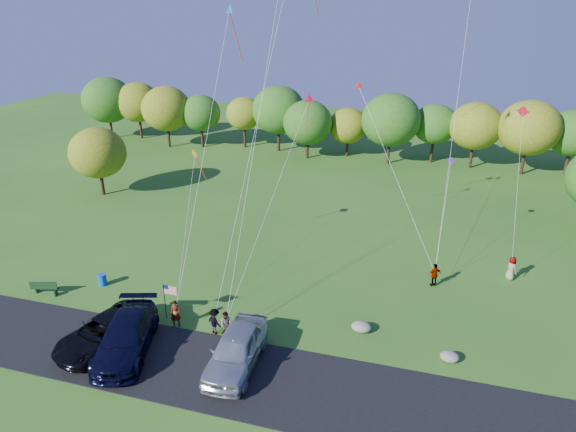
{
  "coord_description": "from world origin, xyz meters",
  "views": [
    {
      "loc": [
        10.15,
        -24.18,
        18.42
      ],
      "look_at": [
        1.31,
        6.0,
        5.19
      ],
      "focal_mm": 32.0,
      "sensor_mm": 36.0,
      "label": 1
    }
  ],
  "objects_px": {
    "minivan_silver": "(236,350)",
    "minivan_dark": "(105,332)",
    "flyer_e": "(511,268)",
    "flyer_b": "(226,324)",
    "trash_barrel": "(102,280)",
    "park_bench": "(45,287)",
    "flyer_a": "(176,314)",
    "flyer_c": "(215,321)",
    "minivan_navy": "(126,337)",
    "flyer_d": "(435,275)"
  },
  "relations": [
    {
      "from": "minivan_navy",
      "to": "flyer_c",
      "type": "distance_m",
      "value": 5.06
    },
    {
      "from": "flyer_b",
      "to": "flyer_c",
      "type": "height_order",
      "value": "flyer_c"
    },
    {
      "from": "flyer_b",
      "to": "minivan_dark",
      "type": "bearing_deg",
      "value": -148.58
    },
    {
      "from": "flyer_d",
      "to": "park_bench",
      "type": "height_order",
      "value": "flyer_d"
    },
    {
      "from": "flyer_c",
      "to": "park_bench",
      "type": "relative_size",
      "value": 0.93
    },
    {
      "from": "flyer_a",
      "to": "park_bench",
      "type": "bearing_deg",
      "value": 153.01
    },
    {
      "from": "minivan_dark",
      "to": "flyer_a",
      "type": "height_order",
      "value": "same"
    },
    {
      "from": "flyer_a",
      "to": "flyer_e",
      "type": "bearing_deg",
      "value": 8.04
    },
    {
      "from": "flyer_a",
      "to": "flyer_b",
      "type": "height_order",
      "value": "flyer_a"
    },
    {
      "from": "flyer_b",
      "to": "flyer_e",
      "type": "distance_m",
      "value": 20.64
    },
    {
      "from": "flyer_d",
      "to": "flyer_e",
      "type": "distance_m",
      "value": 5.77
    },
    {
      "from": "minivan_dark",
      "to": "flyer_e",
      "type": "height_order",
      "value": "flyer_e"
    },
    {
      "from": "minivan_dark",
      "to": "minivan_navy",
      "type": "xyz_separation_m",
      "value": [
        1.53,
        -0.18,
        0.1
      ]
    },
    {
      "from": "flyer_d",
      "to": "flyer_a",
      "type": "bearing_deg",
      "value": 1.93
    },
    {
      "from": "minivan_dark",
      "to": "flyer_e",
      "type": "distance_m",
      "value": 27.48
    },
    {
      "from": "flyer_b",
      "to": "flyer_c",
      "type": "relative_size",
      "value": 0.96
    },
    {
      "from": "minivan_silver",
      "to": "park_bench",
      "type": "relative_size",
      "value": 3.33
    },
    {
      "from": "park_bench",
      "to": "flyer_c",
      "type": "bearing_deg",
      "value": -20.85
    },
    {
      "from": "flyer_b",
      "to": "trash_barrel",
      "type": "bearing_deg",
      "value": 171.43
    },
    {
      "from": "minivan_navy",
      "to": "park_bench",
      "type": "xyz_separation_m",
      "value": [
        -8.79,
        3.83,
        -0.47
      ]
    },
    {
      "from": "minivan_silver",
      "to": "flyer_a",
      "type": "bearing_deg",
      "value": 150.48
    },
    {
      "from": "flyer_e",
      "to": "minivan_dark",
      "type": "bearing_deg",
      "value": 86.88
    },
    {
      "from": "minivan_dark",
      "to": "park_bench",
      "type": "height_order",
      "value": "minivan_dark"
    },
    {
      "from": "flyer_b",
      "to": "flyer_e",
      "type": "relative_size",
      "value": 0.89
    },
    {
      "from": "trash_barrel",
      "to": "park_bench",
      "type": "bearing_deg",
      "value": -143.98
    },
    {
      "from": "minivan_navy",
      "to": "flyer_e",
      "type": "xyz_separation_m",
      "value": [
        21.67,
        14.91,
        -0.12
      ]
    },
    {
      "from": "park_bench",
      "to": "minivan_silver",
      "type": "bearing_deg",
      "value": -29.33
    },
    {
      "from": "trash_barrel",
      "to": "flyer_c",
      "type": "bearing_deg",
      "value": -16.89
    },
    {
      "from": "flyer_c",
      "to": "flyer_d",
      "type": "distance_m",
      "value": 15.57
    },
    {
      "from": "flyer_e",
      "to": "park_bench",
      "type": "xyz_separation_m",
      "value": [
        -30.46,
        -11.07,
        -0.35
      ]
    },
    {
      "from": "minivan_silver",
      "to": "minivan_navy",
      "type": "bearing_deg",
      "value": -177.89
    },
    {
      "from": "flyer_a",
      "to": "trash_barrel",
      "type": "bearing_deg",
      "value": 135.24
    },
    {
      "from": "trash_barrel",
      "to": "minivan_navy",
      "type": "bearing_deg",
      "value": -46.05
    },
    {
      "from": "minivan_dark",
      "to": "flyer_b",
      "type": "height_order",
      "value": "minivan_dark"
    },
    {
      "from": "flyer_b",
      "to": "flyer_c",
      "type": "xyz_separation_m",
      "value": [
        -0.74,
        0.0,
        0.04
      ]
    },
    {
      "from": "minivan_dark",
      "to": "trash_barrel",
      "type": "bearing_deg",
      "value": 139.72
    },
    {
      "from": "flyer_c",
      "to": "flyer_e",
      "type": "relative_size",
      "value": 0.93
    },
    {
      "from": "flyer_e",
      "to": "flyer_b",
      "type": "bearing_deg",
      "value": 89.62
    },
    {
      "from": "flyer_e",
      "to": "trash_barrel",
      "type": "relative_size",
      "value": 2.09
    },
    {
      "from": "minivan_silver",
      "to": "minivan_dark",
      "type": "bearing_deg",
      "value": 179.85
    },
    {
      "from": "flyer_a",
      "to": "minivan_silver",
      "type": "bearing_deg",
      "value": -48.95
    },
    {
      "from": "minivan_navy",
      "to": "flyer_d",
      "type": "bearing_deg",
      "value": 19.95
    },
    {
      "from": "flyer_a",
      "to": "trash_barrel",
      "type": "xyz_separation_m",
      "value": [
        -7.3,
        2.99,
        -0.45
      ]
    },
    {
      "from": "minivan_navy",
      "to": "park_bench",
      "type": "distance_m",
      "value": 9.6
    },
    {
      "from": "flyer_a",
      "to": "flyer_e",
      "type": "height_order",
      "value": "flyer_e"
    },
    {
      "from": "flyer_d",
      "to": "flyer_e",
      "type": "bearing_deg",
      "value": 175.24
    },
    {
      "from": "flyer_b",
      "to": "park_bench",
      "type": "bearing_deg",
      "value": -176.22
    },
    {
      "from": "minivan_navy",
      "to": "trash_barrel",
      "type": "bearing_deg",
      "value": 116.86
    },
    {
      "from": "flyer_e",
      "to": "flyer_a",
      "type": "bearing_deg",
      "value": 84.98
    },
    {
      "from": "minivan_navy",
      "to": "flyer_d",
      "type": "relative_size",
      "value": 3.81
    }
  ]
}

